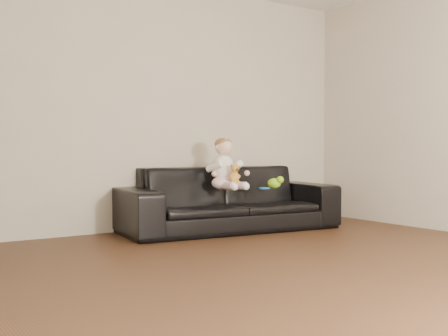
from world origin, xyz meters
TOP-DOWN VIEW (x-y plane):
  - floor at (0.00, 0.00)m, footprint 5.50×5.50m
  - wall_back at (0.00, 2.75)m, footprint 5.00×0.00m
  - sofa at (0.69, 2.25)m, footprint 2.34×1.12m
  - baby at (0.56, 2.13)m, footprint 0.35×0.44m
  - teddy_bear at (0.57, 1.97)m, footprint 0.12×0.12m
  - toy_green at (1.09, 2.00)m, footprint 0.15×0.17m
  - toy_rattle at (1.13, 2.06)m, footprint 0.10×0.10m
  - toy_blue_disc at (0.97, 2.01)m, footprint 0.11×0.11m

SIDE VIEW (x-z plane):
  - floor at x=0.00m, z-range 0.00..0.00m
  - sofa at x=0.69m, z-range 0.00..0.66m
  - toy_blue_disc at x=0.97m, z-range 0.43..0.45m
  - toy_rattle at x=1.13m, z-range 0.43..0.51m
  - toy_green at x=1.09m, z-range 0.43..0.54m
  - teddy_bear at x=0.57m, z-range 0.50..0.69m
  - baby at x=0.56m, z-range 0.40..0.93m
  - wall_back at x=0.00m, z-range -1.20..3.80m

